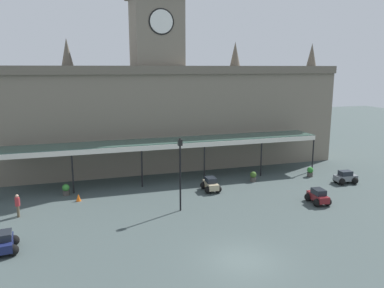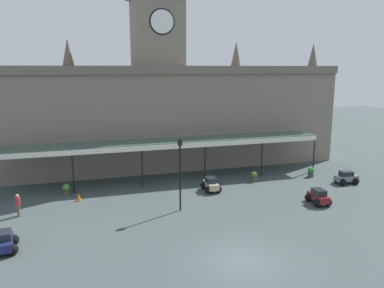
% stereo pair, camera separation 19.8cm
% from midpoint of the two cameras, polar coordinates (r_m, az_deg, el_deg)
% --- Properties ---
extents(ground_plane, '(140.00, 140.00, 0.00)m').
position_cam_midpoint_polar(ground_plane, '(22.35, 7.64, -16.89)').
color(ground_plane, '#3E4A4A').
extents(station_building, '(38.92, 6.34, 18.35)m').
position_cam_midpoint_polar(station_building, '(40.59, -4.91, 4.93)').
color(station_building, slate).
rests_on(station_building, ground).
extents(entrance_canopy, '(29.65, 3.26, 3.84)m').
position_cam_midpoint_polar(entrance_canopy, '(35.75, -3.03, 0.29)').
color(entrance_canopy, '#38564C').
rests_on(entrance_canopy, ground).
extents(car_grey_sedan, '(2.10, 1.61, 1.19)m').
position_cam_midpoint_polar(car_grey_sedan, '(38.17, 22.17, -4.76)').
color(car_grey_sedan, slate).
rests_on(car_grey_sedan, ground).
extents(car_navy_sedan, '(1.64, 2.12, 1.19)m').
position_cam_midpoint_polar(car_navy_sedan, '(25.41, -25.96, -13.13)').
color(car_navy_sedan, '#19214C').
rests_on(car_navy_sedan, ground).
extents(car_beige_sedan, '(1.58, 2.09, 1.19)m').
position_cam_midpoint_polar(car_beige_sedan, '(33.40, 3.02, -6.16)').
color(car_beige_sedan, tan).
rests_on(car_beige_sedan, ground).
extents(car_maroon_sedan, '(1.63, 2.12, 1.19)m').
position_cam_midpoint_polar(car_maroon_sedan, '(31.93, 18.49, -7.58)').
color(car_maroon_sedan, maroon).
rests_on(car_maroon_sedan, ground).
extents(pedestrian_beside_cars, '(0.34, 0.39, 1.67)m').
position_cam_midpoint_polar(pedestrian_beside_cars, '(30.38, -24.37, -8.19)').
color(pedestrian_beside_cars, brown).
rests_on(pedestrian_beside_cars, ground).
extents(victorian_lamppost, '(0.30, 0.30, 5.55)m').
position_cam_midpoint_polar(victorian_lamppost, '(28.07, -1.59, -3.38)').
color(victorian_lamppost, black).
rests_on(victorian_lamppost, ground).
extents(traffic_cone, '(0.40, 0.40, 0.62)m').
position_cam_midpoint_polar(traffic_cone, '(32.27, -16.37, -7.61)').
color(traffic_cone, orange).
rests_on(traffic_cone, ground).
extents(planter_near_kerb, '(0.60, 0.60, 0.96)m').
position_cam_midpoint_polar(planter_near_kerb, '(33.95, -18.07, -6.45)').
color(planter_near_kerb, '#47423D').
rests_on(planter_near_kerb, ground).
extents(planter_forecourt_centre, '(0.60, 0.60, 0.96)m').
position_cam_midpoint_polar(planter_forecourt_centre, '(39.33, 17.46, -3.99)').
color(planter_forecourt_centre, '#47423D').
rests_on(planter_forecourt_centre, ground).
extents(planter_by_canopy, '(0.60, 0.60, 0.96)m').
position_cam_midpoint_polar(planter_by_canopy, '(36.44, 9.35, -4.82)').
color(planter_by_canopy, '#47423D').
rests_on(planter_by_canopy, ground).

